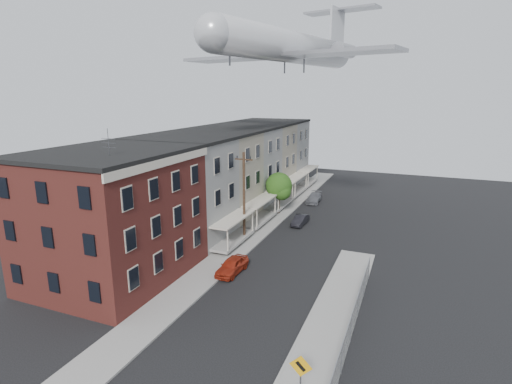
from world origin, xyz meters
The scene contains 19 objects.
ground centered at (0.00, 0.00, 0.00)m, with size 120.00×120.00×0.00m, color black.
sidewalk_left centered at (-5.50, 24.00, 0.06)m, with size 3.00×62.00×0.12m, color gray.
sidewalk_right centered at (5.50, 6.00, 0.06)m, with size 3.00×26.00×0.12m, color gray.
curb_left centered at (-4.05, 24.00, 0.07)m, with size 0.15×62.00×0.14m, color gray.
curb_right centered at (4.05, 6.00, 0.07)m, with size 0.15×26.00×0.14m, color gray.
corner_building centered at (-12.00, 7.00, 5.16)m, with size 10.31×12.30×12.15m.
row_house_a centered at (-11.96, 16.50, 5.13)m, with size 11.98×7.00×10.30m.
row_house_b centered at (-11.96, 23.50, 5.13)m, with size 11.98×7.00×10.30m.
row_house_c centered at (-11.96, 30.50, 5.13)m, with size 11.98×7.00×10.30m.
row_house_d centered at (-11.96, 37.50, 5.13)m, with size 11.98×7.00×10.30m.
row_house_e centered at (-11.96, 44.50, 5.13)m, with size 11.98×7.00×10.30m.
chainlink_fence centered at (7.00, 5.00, 1.00)m, with size 0.06×18.06×1.90m.
warning_sign centered at (5.60, -1.03, 1.88)m, with size 1.10×0.11×2.80m.
utility_pole centered at (-5.60, 18.00, 4.67)m, with size 1.80×0.26×9.00m.
street_tree centered at (-5.27, 27.92, 3.45)m, with size 3.22×3.20×5.20m.
car_near centered at (-3.60, 10.90, 0.65)m, with size 1.55×3.84×1.31m, color #9E2814.
car_mid centered at (-1.80, 25.01, 0.56)m, with size 1.18×3.38×1.12m, color black.
car_far centered at (-2.71, 35.00, 0.60)m, with size 1.69×4.15×1.21m, color slate.
airplane centered at (-4.44, 29.39, 19.54)m, with size 26.15×29.89×8.60m.
Camera 1 is at (9.65, -16.54, 14.50)m, focal length 28.00 mm.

